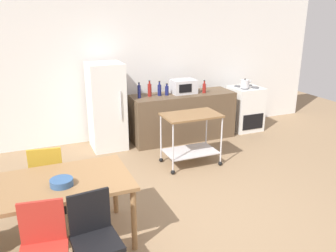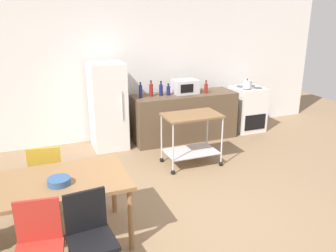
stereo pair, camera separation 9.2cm
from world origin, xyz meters
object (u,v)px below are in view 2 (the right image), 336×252
chair_mustard (47,173)px  bottle_sesame_oil (151,90)px  refrigerator (108,106)px  chair_black (90,234)px  dining_table (55,187)px  bottle_sparkling_water (206,88)px  bottle_soda (161,90)px  kettle (247,84)px  fruit_bowl (59,181)px  stove_oven (247,109)px  bottle_soy_sauce (141,91)px  kitchen_cart (191,131)px  chair_red (39,245)px  microwave (185,86)px  bottle_hot_sauce (168,90)px

chair_mustard → bottle_sesame_oil: 2.72m
refrigerator → chair_black: bearing=-105.2°
dining_table → bottle_sparkling_water: bearing=38.7°
bottle_soda → kettle: bearing=-3.6°
chair_mustard → fruit_bowl: chair_mustard is taller
dining_table → chair_mustard: (-0.05, 0.72, -0.15)m
chair_black → fruit_bowl: 0.69m
chair_mustard → bottle_soda: bearing=-131.5°
dining_table → stove_oven: bearing=31.8°
bottle_soda → bottle_sesame_oil: bearing=175.7°
refrigerator → bottle_soy_sauce: (0.58, -0.11, 0.25)m
chair_mustard → fruit_bowl: 0.88m
stove_oven → chair_black: bearing=-139.8°
dining_table → bottle_soy_sauce: (1.70, 2.47, 0.35)m
dining_table → kitchen_cart: 2.57m
chair_mustard → bottle_soda: (2.16, 1.79, 0.49)m
chair_mustard → stove_oven: size_ratio=0.97×
chair_red → bottle_soy_sauce: (1.91, 3.18, 0.50)m
dining_table → refrigerator: size_ratio=0.97×
kitchen_cart → bottle_soy_sauce: bearing=113.3°
dining_table → stove_oven: size_ratio=1.63×
refrigerator → kettle: (2.78, -0.18, 0.23)m
bottle_sesame_oil → stove_oven: bearing=-0.8°
bottle_soy_sauce → bottle_sparkling_water: size_ratio=1.17×
bottle_soy_sauce → bottle_soda: 0.41m
dining_table → stove_oven: 4.74m
dining_table → bottle_sparkling_water: bottle_sparkling_water is taller
chair_mustard → kettle: size_ratio=3.71×
kettle → chair_mustard: bearing=-157.1°
stove_oven → bottle_sesame_oil: 2.18m
stove_oven → microwave: bearing=178.9°
chair_black → bottle_hot_sauce: bottle_hot_sauce is taller
chair_red → chair_black: size_ratio=1.00×
chair_mustard → bottle_soda: bottle_soda is taller
refrigerator → chair_red: bearing=-111.9°
fruit_bowl → kettle: (3.86, 2.51, 0.22)m
chair_black → bottle_soy_sauce: bottle_soy_sauce is taller
fruit_bowl → bottle_soda: bearing=51.7°
kitchen_cart → stove_oven: bearing=32.3°
bottle_sparkling_water → microwave: bearing=160.1°
microwave → fruit_bowl: microwave is taller
refrigerator → bottle_sesame_oil: (0.80, -0.05, 0.25)m
chair_red → stove_oven: (4.23, 3.21, -0.07)m
kitchen_cart → bottle_sesame_oil: (-0.27, 1.19, 0.45)m
bottle_soy_sauce → microwave: bearing=3.4°
refrigerator → bottle_sesame_oil: size_ratio=5.30×
bottle_soda → bottle_sparkling_water: size_ratio=1.11×
kitchen_cart → kettle: (1.71, 1.06, 0.43)m
kettle → stove_oven: bearing=39.7°
chair_mustard → chair_black: 1.47m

